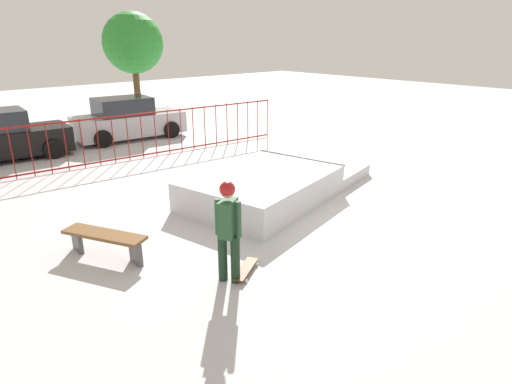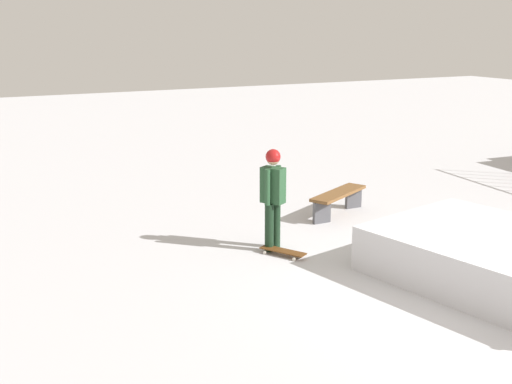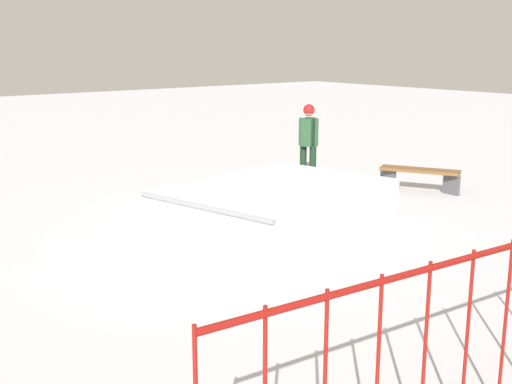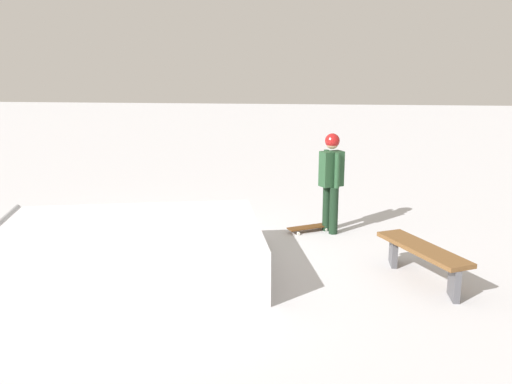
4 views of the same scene
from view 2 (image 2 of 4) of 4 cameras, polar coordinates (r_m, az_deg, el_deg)
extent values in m
plane|color=silver|center=(9.65, 18.71, -8.48)|extent=(60.00, 60.00, 0.00)
cube|color=silver|center=(9.97, 21.43, -5.81)|extent=(4.08, 3.32, 0.70)
cylinder|color=black|center=(10.59, 1.20, -3.23)|extent=(0.15, 0.15, 0.82)
cylinder|color=black|center=(10.77, 1.81, -2.93)|extent=(0.15, 0.15, 0.82)
cube|color=#264C2D|center=(10.48, 1.53, 0.62)|extent=(0.44, 0.38, 0.60)
cylinder|color=#264C2D|center=(10.34, 1.03, 0.42)|extent=(0.09, 0.09, 0.60)
cylinder|color=#264C2D|center=(10.63, 2.02, 0.81)|extent=(0.09, 0.09, 0.60)
sphere|color=tan|center=(10.38, 1.55, 3.03)|extent=(0.22, 0.22, 0.22)
sphere|color=#A51919|center=(10.38, 1.55, 3.19)|extent=(0.25, 0.25, 0.25)
cube|color=#593314|center=(10.50, 2.43, -5.30)|extent=(0.79, 0.57, 0.02)
cylinder|color=silver|center=(10.56, 0.80, -5.47)|extent=(0.06, 0.05, 0.06)
cylinder|color=silver|center=(10.74, 1.46, -5.11)|extent=(0.06, 0.05, 0.06)
cylinder|color=silver|center=(10.29, 3.44, -6.05)|extent=(0.06, 0.05, 0.06)
cylinder|color=silver|center=(10.48, 4.07, -5.67)|extent=(0.06, 0.05, 0.06)
cube|color=brown|center=(12.69, 7.44, -0.11)|extent=(1.09, 1.61, 0.06)
cube|color=#4C4C51|center=(13.31, 8.75, -0.53)|extent=(0.08, 0.36, 0.42)
cube|color=#4C4C51|center=(12.21, 5.93, -1.84)|extent=(0.08, 0.36, 0.42)
camera|label=1|loc=(12.72, -27.96, 13.63)|focal=30.17mm
camera|label=3|loc=(15.03, 65.60, 3.58)|focal=44.91mm
camera|label=4|loc=(16.82, 32.97, 9.95)|focal=40.05mm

